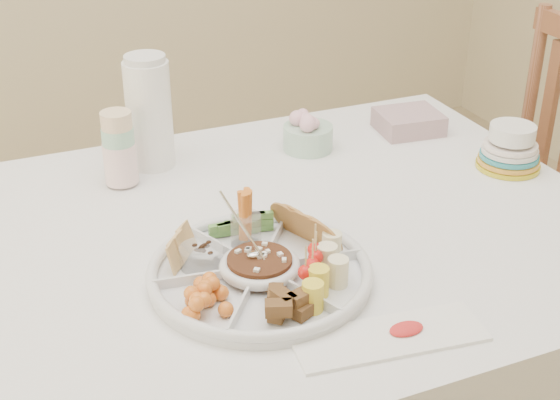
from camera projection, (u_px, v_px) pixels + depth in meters
name	position (u px, v px, depth m)	size (l,w,h in m)	color
dining_table	(235.00, 390.00, 1.65)	(1.52, 1.02, 0.76)	white
chair	(506.00, 215.00, 2.06)	(0.42, 0.42, 1.01)	brown
party_tray	(260.00, 269.00, 1.33)	(0.38, 0.38, 0.04)	silver
bean_dip	(260.00, 266.00, 1.33)	(0.11, 0.11, 0.04)	black
tortillas	(311.00, 231.00, 1.40)	(0.10, 0.10, 0.06)	tan
carrot_cucumber	(242.00, 213.00, 1.42)	(0.11, 0.11, 0.10)	orange
pita_raisins	(187.00, 249.00, 1.35)	(0.11, 0.11, 0.06)	#E3A763
cherries	(201.00, 294.00, 1.24)	(0.11, 0.11, 0.05)	#DD600B
granola_chunks	(280.00, 306.00, 1.21)	(0.11, 0.11, 0.05)	#513320
banana_tomato	(335.00, 262.00, 1.28)	(0.11, 0.11, 0.09)	#E7E674
cup_stack	(118.00, 142.00, 1.62)	(0.07, 0.07, 0.19)	#A9C5A6
thermos	(149.00, 111.00, 1.69)	(0.10, 0.10, 0.26)	white
flower_bowl	(308.00, 132.00, 1.80)	(0.12, 0.12, 0.09)	#94D2A5
napkin_stack	(409.00, 122.00, 1.91)	(0.15, 0.13, 0.05)	#B08D95
plate_stack	(510.00, 149.00, 1.71)	(0.14, 0.14, 0.09)	gold
placemat	(389.00, 337.00, 1.20)	(0.30, 0.10, 0.01)	silver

